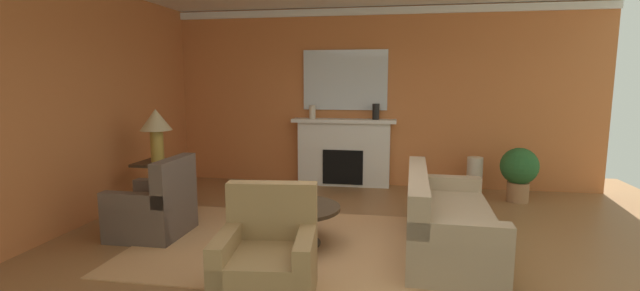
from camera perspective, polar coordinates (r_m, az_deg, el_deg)
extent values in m
plane|color=olive|center=(4.87, 4.12, -13.88)|extent=(9.10, 9.10, 0.00)
cube|color=#CC723D|center=(7.85, 6.81, 6.11)|extent=(7.60, 0.12, 3.08)
cube|color=#CC723D|center=(6.25, -29.97, 4.48)|extent=(0.12, 7.18, 3.08)
cube|color=white|center=(7.85, 6.97, 16.79)|extent=(7.60, 0.08, 0.12)
cube|color=tan|center=(5.15, -3.09, -12.54)|extent=(3.58, 2.43, 0.01)
cube|color=white|center=(7.79, 3.07, -1.11)|extent=(1.60, 0.25, 1.12)
cube|color=black|center=(7.81, 3.04, -2.65)|extent=(0.70, 0.26, 0.60)
cube|color=white|center=(7.69, 3.08, 3.20)|extent=(1.80, 0.35, 0.06)
cube|color=silver|center=(7.80, 3.25, 8.41)|extent=(1.47, 0.04, 1.04)
cube|color=tan|center=(5.13, 16.27, -10.36)|extent=(0.96, 2.13, 0.45)
cube|color=tan|center=(4.99, 12.45, -5.65)|extent=(0.26, 2.11, 0.40)
cube|color=tan|center=(4.21, 17.32, -13.37)|extent=(0.91, 0.23, 0.62)
cube|color=tan|center=(6.01, 15.63, -6.71)|extent=(0.91, 0.23, 0.62)
cube|color=brown|center=(5.73, -20.87, -8.63)|extent=(0.81, 0.81, 0.44)
cube|color=brown|center=(5.46, -18.25, -4.19)|extent=(0.17, 0.80, 0.51)
cube|color=brown|center=(5.98, -19.26, -7.05)|extent=(0.80, 0.15, 0.60)
cube|color=brown|center=(5.45, -22.73, -8.75)|extent=(0.80, 0.15, 0.60)
cube|color=#9E7A4C|center=(3.89, -6.86, -16.35)|extent=(0.89, 0.89, 0.44)
cube|color=#9E7A4C|center=(4.02, -6.16, -8.28)|extent=(0.81, 0.25, 0.51)
cube|color=#9E7A4C|center=(3.93, -11.79, -14.96)|extent=(0.23, 0.81, 0.60)
cube|color=#9E7A4C|center=(3.82, -1.81, -15.49)|extent=(0.23, 0.81, 0.60)
cylinder|color=#3D2D1E|center=(5.01, -3.13, -8.01)|extent=(1.00, 1.00, 0.04)
cylinder|color=#3D2D1E|center=(5.08, -3.11, -10.44)|extent=(0.12, 0.12, 0.41)
cylinder|color=#3D2D1E|center=(5.15, -3.10, -12.45)|extent=(0.56, 0.56, 0.03)
cube|color=#3D2D1E|center=(6.70, -20.12, -2.14)|extent=(0.56, 0.56, 0.04)
cube|color=#3D2D1E|center=(6.77, -19.97, -5.06)|extent=(0.10, 0.10, 0.66)
cube|color=#3D2D1E|center=(6.84, -19.84, -7.58)|extent=(0.45, 0.45, 0.04)
cylinder|color=#B28E38|center=(6.66, -20.23, -0.07)|extent=(0.18, 0.18, 0.45)
cone|color=#C6B284|center=(6.62, -20.39, 3.15)|extent=(0.44, 0.44, 0.30)
cylinder|color=beige|center=(7.74, -0.99, 4.33)|extent=(0.11, 0.11, 0.23)
cylinder|color=black|center=(7.60, 7.20, 4.34)|extent=(0.12, 0.12, 0.27)
cylinder|color=beige|center=(7.58, 19.26, -3.75)|extent=(0.25, 0.25, 0.62)
cube|color=maroon|center=(5.17, -4.28, -6.97)|extent=(0.24, 0.18, 0.06)
cylinder|color=#A8754C|center=(7.47, 24.10, -5.46)|extent=(0.32, 0.32, 0.30)
sphere|color=#28602D|center=(7.39, 24.28, -2.43)|extent=(0.56, 0.56, 0.56)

